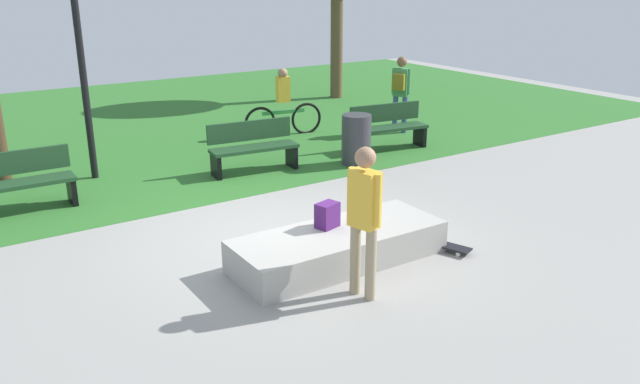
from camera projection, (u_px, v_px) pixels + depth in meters
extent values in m
plane|color=gray|center=(272.00, 235.00, 8.86)|extent=(28.00, 28.00, 0.00)
cube|color=#2D6B28|center=(109.00, 127.00, 15.03)|extent=(26.60, 12.39, 0.01)
cube|color=#A8A59E|center=(339.00, 246.00, 8.00)|extent=(2.71, 1.03, 0.41)
cube|color=#4C1E66|center=(327.00, 215.00, 8.01)|extent=(0.32, 0.27, 0.32)
cylinder|color=tan|center=(355.00, 259.00, 7.14)|extent=(0.12, 0.12, 0.84)
cylinder|color=tan|center=(371.00, 265.00, 7.00)|extent=(0.12, 0.12, 0.84)
cube|color=gold|center=(364.00, 199.00, 6.84)|extent=(0.27, 0.36, 0.63)
cylinder|color=gold|center=(352.00, 193.00, 6.94)|extent=(0.09, 0.09, 0.58)
cylinder|color=gold|center=(377.00, 200.00, 6.72)|extent=(0.09, 0.09, 0.58)
sphere|color=#9E7556|center=(365.00, 158.00, 6.69)|extent=(0.23, 0.23, 0.23)
cube|color=black|center=(441.00, 244.00, 8.41)|extent=(0.47, 0.82, 0.02)
cylinder|color=silver|center=(463.00, 250.00, 8.32)|extent=(0.05, 0.06, 0.06)
cylinder|color=silver|center=(458.00, 254.00, 8.20)|extent=(0.05, 0.06, 0.06)
cylinder|color=silver|center=(425.00, 240.00, 8.64)|extent=(0.05, 0.06, 0.06)
cylinder|color=silver|center=(419.00, 244.00, 8.52)|extent=(0.05, 0.06, 0.06)
cube|color=#1E4223|center=(390.00, 128.00, 13.02)|extent=(1.65, 0.66, 0.06)
cube|color=#1E4223|center=(385.00, 112.00, 13.11)|extent=(1.59, 0.29, 0.36)
cube|color=black|center=(420.00, 135.00, 13.39)|extent=(0.14, 0.40, 0.45)
cube|color=black|center=(358.00, 143.00, 12.79)|extent=(0.14, 0.40, 0.45)
cube|color=#1E4223|center=(19.00, 184.00, 9.58)|extent=(1.61, 0.46, 0.06)
cube|color=#1E4223|center=(14.00, 163.00, 9.66)|extent=(1.60, 0.08, 0.36)
cube|color=black|center=(72.00, 190.00, 10.02)|extent=(0.09, 0.40, 0.45)
cube|color=#1E4223|center=(254.00, 148.00, 11.52)|extent=(1.64, 0.60, 0.06)
cube|color=#1E4223|center=(249.00, 131.00, 11.62)|extent=(1.60, 0.22, 0.36)
cube|color=black|center=(292.00, 155.00, 11.92)|extent=(0.12, 0.40, 0.45)
cube|color=black|center=(216.00, 166.00, 11.28)|extent=(0.12, 0.40, 0.45)
cylinder|color=brown|center=(337.00, 38.00, 18.12)|extent=(0.35, 0.35, 3.38)
cylinder|color=black|center=(83.00, 77.00, 10.78)|extent=(0.12, 0.12, 3.55)
cylinder|color=#333338|center=(356.00, 140.00, 12.03)|extent=(0.55, 0.55, 0.95)
cylinder|color=#3F5184|center=(395.00, 114.00, 14.51)|extent=(0.12, 0.12, 0.83)
cylinder|color=#3F5184|center=(404.00, 115.00, 14.42)|extent=(0.12, 0.12, 0.83)
cube|color=#3F8C4C|center=(401.00, 82.00, 14.23)|extent=(0.34, 0.38, 0.62)
cylinder|color=#3F8C4C|center=(394.00, 81.00, 14.29)|extent=(0.09, 0.09, 0.57)
cylinder|color=#3F8C4C|center=(409.00, 82.00, 14.15)|extent=(0.09, 0.09, 0.57)
sphere|color=brown|center=(402.00, 62.00, 14.08)|extent=(0.22, 0.22, 0.22)
cube|color=olive|center=(399.00, 82.00, 14.08)|extent=(0.27, 0.31, 0.36)
torus|color=black|center=(306.00, 119.00, 14.42)|extent=(0.72, 0.17, 0.72)
torus|color=black|center=(260.00, 123.00, 13.98)|extent=(0.72, 0.17, 0.72)
cube|color=#338C3F|center=(283.00, 112.00, 14.13)|extent=(0.99, 0.19, 0.08)
cube|color=gold|center=(283.00, 89.00, 13.97)|extent=(0.30, 0.22, 0.56)
sphere|color=#9E7556|center=(283.00, 73.00, 13.86)|extent=(0.22, 0.22, 0.22)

